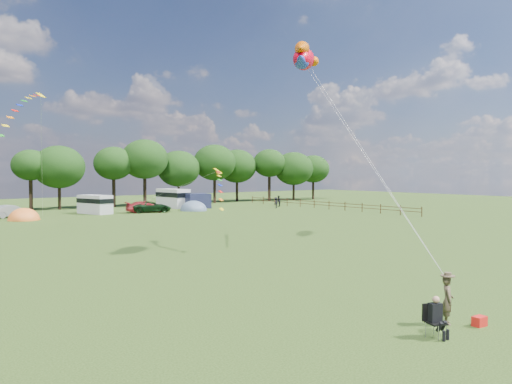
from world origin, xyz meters
TOP-DOWN VIEW (x-y plane):
  - ground_plane at (0.00, 0.00)m, footprint 180.00×180.00m
  - tree_line at (5.30, 54.99)m, footprint 102.98×10.98m
  - fence at (32.00, 34.50)m, footprint 0.12×33.12m
  - car_b at (-6.39, 46.15)m, footprint 4.41×2.75m
  - car_c at (9.03, 43.49)m, footprint 5.12×2.89m
  - car_d at (9.76, 43.27)m, footprint 5.66×3.54m
  - campervan_c at (3.17, 45.56)m, footprint 3.31×5.19m
  - campervan_d at (16.05, 49.20)m, footprint 3.01×5.86m
  - tent_orange at (-5.92, 41.90)m, footprint 3.38×3.70m
  - tent_greyblue at (15.58, 42.41)m, footprint 3.65×4.00m
  - awning_navy at (18.24, 46.14)m, footprint 3.57×2.97m
  - kite_flyer at (-3.08, -6.91)m, footprint 0.71×0.69m
  - camp_chair at (-4.68, -7.44)m, footprint 0.67×0.69m
  - kite_bag at (-2.45, -7.72)m, footprint 0.49×0.35m
  - fish_kite at (4.30, 8.44)m, footprint 3.94×3.63m
  - streamer_kite_b at (-9.74, 23.28)m, footprint 4.32×4.68m
  - streamer_kite_c at (0.88, 13.49)m, footprint 3.25×5.03m
  - walker_a at (30.06, 41.77)m, footprint 0.92×0.91m
  - walker_b at (27.30, 39.06)m, footprint 1.14×0.87m

SIDE VIEW (x-z plane):
  - ground_plane at x=0.00m, z-range 0.00..0.00m
  - tent_greyblue at x=15.58m, z-range -1.34..1.38m
  - tent_orange at x=-5.92m, z-range -1.30..1.34m
  - kite_bag at x=-2.45m, z-range 0.00..0.34m
  - fence at x=32.00m, z-range 0.10..1.30m
  - car_d at x=9.76m, z-range 0.00..1.43m
  - car_c at x=9.03m, z-range 0.00..1.45m
  - car_b at x=-6.39m, z-range 0.00..1.46m
  - camp_chair at x=-4.68m, z-range 0.13..1.45m
  - walker_b at x=27.30m, z-range 0.00..1.60m
  - walker_a at x=30.06m, z-range 0.00..1.64m
  - kite_flyer at x=-3.08m, z-range 0.00..1.64m
  - awning_navy at x=18.24m, z-range 0.00..2.13m
  - campervan_c at x=3.17m, z-range 0.09..2.44m
  - campervan_d at x=16.05m, z-range 0.10..2.86m
  - streamer_kite_c at x=0.88m, z-range 3.16..6.00m
  - tree_line at x=5.30m, z-range 1.21..11.48m
  - streamer_kite_b at x=-9.74m, z-range 8.25..12.06m
  - fish_kite at x=4.30m, z-range 11.72..14.00m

